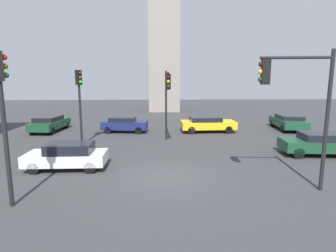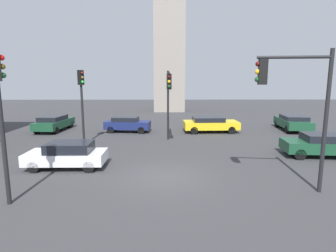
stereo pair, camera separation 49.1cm
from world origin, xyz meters
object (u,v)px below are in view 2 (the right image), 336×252
(car_2, at_px, (321,144))
(car_4, at_px, (210,124))
(car_0, at_px, (54,123))
(car_1, at_px, (67,155))
(traffic_light_2, at_px, (0,101))
(car_3, at_px, (293,122))
(traffic_light_0, at_px, (168,92))
(traffic_light_3, at_px, (82,93))
(traffic_light_1, at_px, (296,94))
(car_5, at_px, (127,124))

(car_2, relative_size, car_4, 0.92)
(car_0, bearing_deg, car_1, -150.69)
(traffic_light_2, height_order, car_2, traffic_light_2)
(car_3, bearing_deg, car_1, 128.40)
(car_1, relative_size, car_3, 0.84)
(traffic_light_0, bearing_deg, car_2, 68.97)
(traffic_light_0, relative_size, car_2, 1.18)
(car_0, height_order, car_1, car_0)
(car_1, bearing_deg, car_0, -65.37)
(traffic_light_3, distance_m, car_3, 18.41)
(traffic_light_0, relative_size, traffic_light_1, 0.91)
(traffic_light_0, height_order, traffic_light_2, traffic_light_2)
(car_5, bearing_deg, traffic_light_2, -93.89)
(car_0, distance_m, car_2, 21.24)
(traffic_light_3, distance_m, car_0, 7.50)
(car_3, xyz_separation_m, car_5, (-14.95, -0.62, -0.04))
(traffic_light_2, distance_m, car_1, 5.30)
(traffic_light_0, xyz_separation_m, traffic_light_3, (-6.00, -0.18, -0.10))
(traffic_light_0, height_order, car_4, traffic_light_0)
(car_2, height_order, car_3, car_3)
(car_4, bearing_deg, traffic_light_3, -156.52)
(traffic_light_0, xyz_separation_m, car_2, (9.12, -3.40, -2.99))
(car_0, height_order, car_3, car_3)
(traffic_light_2, relative_size, car_5, 1.36)
(car_3, bearing_deg, car_5, 98.59)
(traffic_light_3, distance_m, car_2, 15.73)
(traffic_light_1, height_order, car_3, traffic_light_1)
(car_4, bearing_deg, car_1, -134.82)
(traffic_light_1, distance_m, traffic_light_3, 13.72)
(traffic_light_1, distance_m, car_3, 15.47)
(traffic_light_3, relative_size, car_2, 1.18)
(car_1, relative_size, car_2, 0.91)
(car_5, bearing_deg, car_1, -94.18)
(traffic_light_3, xyz_separation_m, car_1, (0.64, -5.18, -2.92))
(car_4, bearing_deg, car_0, 174.70)
(traffic_light_1, bearing_deg, car_2, -122.63)
(car_4, bearing_deg, traffic_light_0, -131.96)
(traffic_light_0, bearing_deg, traffic_light_2, -32.85)
(car_0, relative_size, car_2, 1.06)
(car_5, bearing_deg, car_3, 8.46)
(traffic_light_1, bearing_deg, traffic_light_3, -30.42)
(car_2, bearing_deg, traffic_light_2, 28.01)
(traffic_light_0, distance_m, traffic_light_1, 9.82)
(car_1, relative_size, car_4, 0.84)
(traffic_light_1, distance_m, car_2, 7.38)
(car_1, distance_m, car_3, 19.78)
(car_4, distance_m, car_5, 7.31)
(traffic_light_0, xyz_separation_m, car_5, (-3.57, 4.55, -3.01))
(car_2, xyz_separation_m, car_3, (2.26, 8.57, 0.02))
(traffic_light_0, relative_size, car_4, 1.09)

